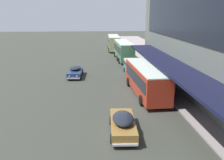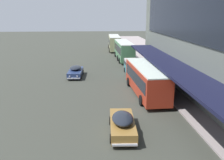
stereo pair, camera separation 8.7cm
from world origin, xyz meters
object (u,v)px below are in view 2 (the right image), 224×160
(transit_bus_kerbside_rear, at_px, (124,50))
(vw_van, at_px, (132,66))
(transit_bus_kerbside_front, at_px, (146,78))
(sedan_second_mid, at_px, (122,123))
(transit_bus_kerbside_far, at_px, (114,42))
(sedan_second_near, at_px, (76,71))

(transit_bus_kerbside_rear, relative_size, vw_van, 2.36)
(transit_bus_kerbside_front, distance_m, sedan_second_mid, 9.48)
(transit_bus_kerbside_front, bearing_deg, transit_bus_kerbside_rear, 89.20)
(transit_bus_kerbside_front, height_order, transit_bus_kerbside_far, transit_bus_kerbside_far)
(transit_bus_kerbside_far, relative_size, sedan_second_mid, 2.08)
(transit_bus_kerbside_far, relative_size, vw_van, 2.29)
(transit_bus_kerbside_far, distance_m, vw_van, 23.86)
(transit_bus_kerbside_rear, height_order, sedan_second_near, transit_bus_kerbside_rear)
(transit_bus_kerbside_front, xyz_separation_m, sedan_second_near, (-7.98, 8.59, -1.05))
(transit_bus_kerbside_front, relative_size, sedan_second_mid, 2.05)
(transit_bus_kerbside_rear, xyz_separation_m, transit_bus_kerbside_far, (-0.67, 12.70, 0.02))
(sedan_second_near, xyz_separation_m, vw_van, (8.04, 1.16, 0.36))
(transit_bus_kerbside_front, xyz_separation_m, vw_van, (0.05, 9.75, -0.69))
(sedan_second_mid, height_order, vw_van, vw_van)
(transit_bus_kerbside_far, xyz_separation_m, sedan_second_mid, (-3.19, -42.32, -1.19))
(transit_bus_kerbside_rear, height_order, vw_van, transit_bus_kerbside_rear)
(sedan_second_near, bearing_deg, transit_bus_kerbside_front, -47.09)
(transit_bus_kerbside_far, distance_m, sedan_second_mid, 42.45)
(transit_bus_kerbside_rear, xyz_separation_m, sedan_second_mid, (-3.86, -29.62, -1.17))
(sedan_second_near, bearing_deg, transit_bus_kerbside_rear, 56.08)
(transit_bus_kerbside_rear, bearing_deg, sedan_second_mid, -97.42)
(transit_bus_kerbside_front, distance_m, transit_bus_kerbside_far, 33.59)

